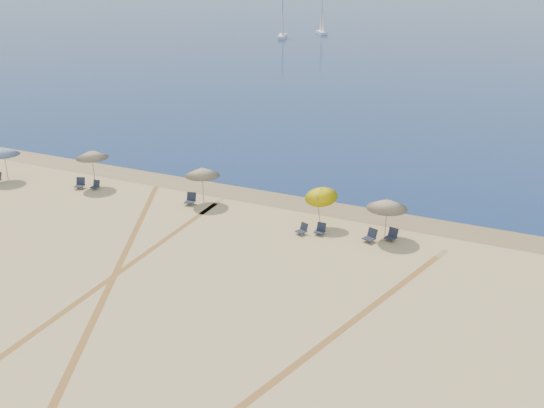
{
  "coord_description": "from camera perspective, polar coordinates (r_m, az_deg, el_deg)",
  "views": [
    {
      "loc": [
        14.86,
        -11.48,
        15.07
      ],
      "look_at": [
        0.0,
        20.0,
        1.3
      ],
      "focal_mm": 41.44,
      "sensor_mm": 36.0,
      "label": 1
    }
  ],
  "objects": [
    {
      "name": "sailboat_3",
      "position": [
        128.19,
        0.99,
        15.96
      ],
      "size": [
        3.32,
        5.69,
        8.28
      ],
      "rotation": [
        0.0,
        0.0,
        0.37
      ],
      "color": "white",
      "rests_on": "ocean"
    },
    {
      "name": "umbrella_4",
      "position": [
        36.03,
        10.42,
        0.02
      ],
      "size": [
        2.34,
        2.34,
        2.39
      ],
      "color": "gray",
      "rests_on": "ground"
    },
    {
      "name": "ocean",
      "position": [
        237.43,
        22.59,
        16.39
      ],
      "size": [
        500.0,
        500.0,
        0.0
      ],
      "primitive_type": "plane",
      "color": "#0C2151",
      "rests_on": "ground"
    },
    {
      "name": "tire_tracks",
      "position": [
        29.6,
        -10.99,
        -9.46
      ],
      "size": [
        47.4,
        41.18,
        0.0
      ],
      "color": "tan",
      "rests_on": "ground"
    },
    {
      "name": "umbrella_2",
      "position": [
        40.86,
        -6.35,
        2.94
      ],
      "size": [
        2.28,
        2.28,
        2.45
      ],
      "color": "gray",
      "rests_on": "ground"
    },
    {
      "name": "sailboat_1",
      "position": [
        135.45,
        4.55,
        16.1
      ],
      "size": [
        3.98,
        4.86,
        7.53
      ],
      "rotation": [
        0.0,
        0.0,
        0.62
      ],
      "color": "white",
      "rests_on": "ocean"
    },
    {
      "name": "chair_4",
      "position": [
        36.58,
        2.78,
        -2.3
      ],
      "size": [
        0.72,
        0.77,
        0.63
      ],
      "rotation": [
        0.0,
        0.0,
        -0.39
      ],
      "color": "#1B202D",
      "rests_on": "ground"
    },
    {
      "name": "chair_7",
      "position": [
        36.36,
        10.83,
        -2.79
      ],
      "size": [
        0.72,
        0.79,
        0.69
      ],
      "rotation": [
        0.0,
        0.0,
        -0.25
      ],
      "color": "#1B202D",
      "rests_on": "ground"
    },
    {
      "name": "chair_1",
      "position": [
        45.74,
        -17.04,
        1.79
      ],
      "size": [
        0.81,
        0.87,
        0.73
      ],
      "rotation": [
        0.0,
        0.0,
        0.37
      ],
      "color": "#1B202D",
      "rests_on": "ground"
    },
    {
      "name": "chair_3",
      "position": [
        41.22,
        -7.4,
        0.44
      ],
      "size": [
        0.74,
        0.83,
        0.74
      ],
      "rotation": [
        0.0,
        0.0,
        0.2
      ],
      "color": "#1B202D",
      "rests_on": "ground"
    },
    {
      "name": "chair_2",
      "position": [
        45.25,
        -15.73,
        1.65
      ],
      "size": [
        0.55,
        0.63,
        0.61
      ],
      "rotation": [
        0.0,
        0.0,
        0.07
      ],
      "color": "#1B202D",
      "rests_on": "ground"
    },
    {
      "name": "umbrella_1",
      "position": [
        45.29,
        -16.05,
        4.38
      ],
      "size": [
        2.24,
        2.24,
        2.66
      ],
      "color": "gray",
      "rests_on": "ground"
    },
    {
      "name": "umbrella_3",
      "position": [
        37.14,
        4.46,
        0.98
      ],
      "size": [
        1.95,
        2.03,
        2.62
      ],
      "color": "gray",
      "rests_on": "ground"
    },
    {
      "name": "chair_6",
      "position": [
        36.03,
        8.95,
        -2.87
      ],
      "size": [
        0.81,
        0.87,
        0.72
      ],
      "rotation": [
        0.0,
        0.0,
        -0.37
      ],
      "color": "#1B202D",
      "rests_on": "ground"
    },
    {
      "name": "chair_5",
      "position": [
        36.61,
        4.43,
        -2.3
      ],
      "size": [
        0.55,
        0.64,
        0.65
      ],
      "rotation": [
        0.0,
        0.0,
        -0.02
      ],
      "color": "#1B202D",
      "rests_on": "ground"
    },
    {
      "name": "wet_sand",
      "position": [
        41.31,
        2.37,
        0.17
      ],
      "size": [
        500.0,
        500.0,
        0.0
      ],
      "primitive_type": "plane",
      "color": "olive",
      "rests_on": "ground"
    },
    {
      "name": "umbrella_0",
      "position": [
        48.78,
        -23.2,
        4.45
      ],
      "size": [
        2.19,
        2.19,
        2.49
      ],
      "color": "gray",
      "rests_on": "ground"
    }
  ]
}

